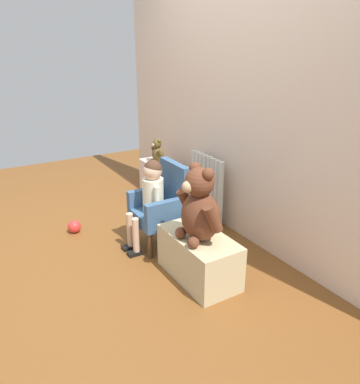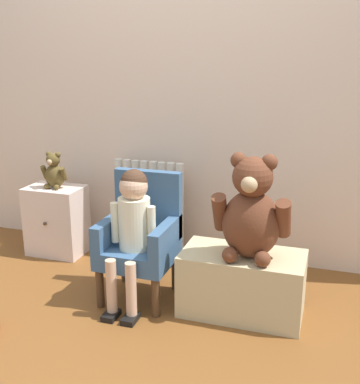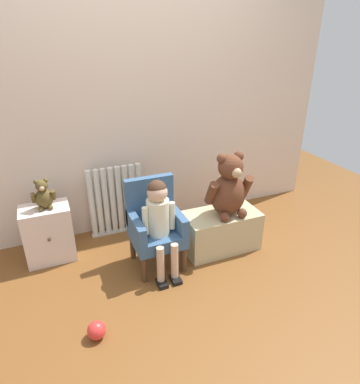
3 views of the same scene
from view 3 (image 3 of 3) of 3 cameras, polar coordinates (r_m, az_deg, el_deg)
ground_plane at (r=2.52m, az=1.03°, el=-17.54°), size 6.00×6.00×0.00m
back_wall at (r=3.02m, az=-8.16°, el=15.37°), size 3.80×0.05×2.40m
radiator at (r=3.13m, az=-10.57°, el=-1.46°), size 0.50×0.05×0.65m
small_dresser at (r=2.97m, az=-21.07°, el=-6.45°), size 0.37×0.28×0.47m
child_armchair at (r=2.68m, az=-4.22°, el=-5.32°), size 0.39×0.38×0.70m
child_figure at (r=2.51m, az=-3.51°, el=-3.74°), size 0.25×0.35×0.75m
low_bench at (r=2.95m, az=6.77°, el=-6.38°), size 0.63×0.34×0.34m
large_teddy_bear at (r=2.76m, az=8.14°, el=0.63°), size 0.39×0.27×0.53m
small_teddy_bear at (r=2.80m, az=-21.81°, el=-0.56°), size 0.18×0.12×0.24m
toy_ball at (r=2.31m, az=-13.73°, el=-21.49°), size 0.12×0.12×0.12m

